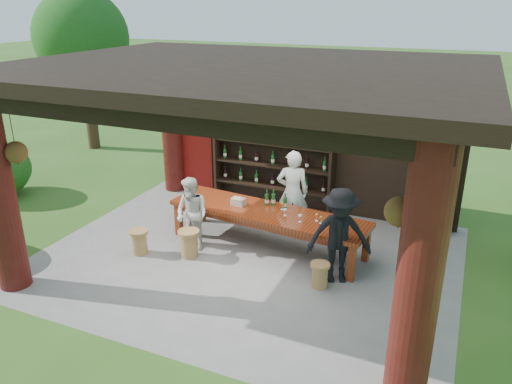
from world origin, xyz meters
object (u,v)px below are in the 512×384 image
at_px(wine_shelf, 273,155).
at_px(stool_near_right, 320,274).
at_px(host, 292,192).
at_px(stool_near_left, 189,243).
at_px(napkin_basket, 238,202).
at_px(guest_woman, 192,214).
at_px(tasting_table, 268,217).
at_px(stool_far_left, 139,241).
at_px(guest_man, 339,236).

bearing_deg(wine_shelf, stool_near_right, -55.37).
bearing_deg(wine_shelf, host, -51.98).
distance_m(stool_near_left, napkin_basket, 1.24).
distance_m(host, guest_woman, 2.05).
relative_size(tasting_table, stool_far_left, 8.35).
bearing_deg(tasting_table, host, 76.59).
relative_size(stool_near_right, guest_man, 0.26).
xyz_separation_m(host, guest_woman, (-1.49, -1.40, -0.17)).
bearing_deg(guest_man, tasting_table, 134.22).
relative_size(wine_shelf, stool_near_left, 5.32).
xyz_separation_m(tasting_table, guest_woman, (-1.30, -0.58, 0.06)).
relative_size(stool_near_left, guest_woman, 0.37).
distance_m(stool_near_left, host, 2.29).
relative_size(wine_shelf, stool_far_left, 5.91).
bearing_deg(tasting_table, guest_woman, -155.71).
bearing_deg(stool_far_left, wine_shelf, 65.42).
bearing_deg(stool_near_left, napkin_basket, 60.54).
bearing_deg(host, napkin_basket, 22.65).
relative_size(stool_near_left, stool_near_right, 1.22).
bearing_deg(guest_woman, wine_shelf, 88.45).
bearing_deg(wine_shelf, guest_man, -49.50).
relative_size(stool_far_left, guest_man, 0.28).
distance_m(stool_near_right, guest_woman, 2.69).
height_order(guest_woman, napkin_basket, guest_woman).
bearing_deg(tasting_table, stool_far_left, -150.35).
height_order(stool_far_left, guest_woman, guest_woman).
bearing_deg(stool_near_left, stool_far_left, -163.71).
xyz_separation_m(guest_woman, napkin_basket, (0.67, 0.63, 0.12)).
relative_size(tasting_table, guest_woman, 2.81).
bearing_deg(guest_woman, guest_man, 10.96).
distance_m(tasting_table, stool_near_left, 1.54).
bearing_deg(stool_far_left, guest_man, 8.35).
distance_m(wine_shelf, stool_far_left, 3.56).
height_order(tasting_table, napkin_basket, napkin_basket).
bearing_deg(stool_far_left, tasting_table, 29.65).
bearing_deg(host, stool_near_right, 101.98).
relative_size(tasting_table, host, 2.28).
height_order(stool_near_right, napkin_basket, napkin_basket).
height_order(tasting_table, host, host).
bearing_deg(stool_far_left, stool_near_left, 16.29).
bearing_deg(stool_near_right, guest_man, 56.57).
relative_size(wine_shelf, stool_near_right, 6.50).
bearing_deg(stool_near_right, tasting_table, 143.81).
bearing_deg(stool_near_right, guest_woman, 171.61).
height_order(wine_shelf, host, wine_shelf).
xyz_separation_m(wine_shelf, stool_near_right, (2.00, -2.89, -1.00)).
relative_size(stool_near_right, guest_woman, 0.31).
relative_size(tasting_table, stool_near_right, 9.18).
height_order(wine_shelf, napkin_basket, wine_shelf).
height_order(stool_near_right, guest_man, guest_man).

